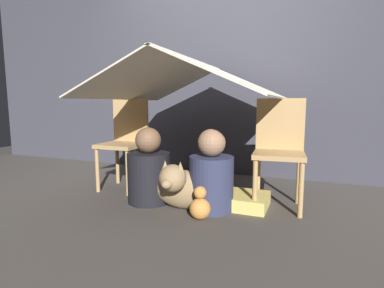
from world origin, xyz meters
The scene contains 10 objects.
ground_plane centered at (0.00, 0.00, 0.00)m, with size 8.80×8.80×0.00m, color #47423D.
wall_back centered at (0.00, 1.09, 1.25)m, with size 7.00×0.05×2.50m.
chair_left centered at (-0.71, 0.14, 0.47)m, with size 0.39×0.39×0.84m.
chair_right centered at (0.70, 0.14, 0.47)m, with size 0.41×0.41×0.84m.
sheet_canopy centered at (0.00, 0.07, 1.00)m, with size 1.42×1.42×0.32m.
person_front centered at (-0.28, -0.16, 0.25)m, with size 0.34×0.34×0.61m.
person_second centered at (0.25, -0.15, 0.26)m, with size 0.33×0.33×0.62m.
dog centered at (0.04, -0.24, 0.18)m, with size 0.48×0.43×0.40m.
floor_cushion centered at (0.43, 0.01, 0.05)m, with size 0.44×0.35×0.10m.
plush_toy centered at (0.23, -0.36, 0.10)m, with size 0.15×0.15×0.24m.
Camera 1 is at (0.93, -2.24, 0.80)m, focal length 28.00 mm.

